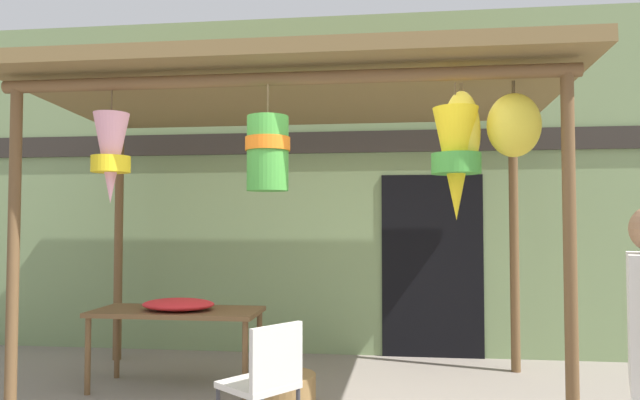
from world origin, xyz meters
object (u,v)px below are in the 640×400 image
Objects in this scene: wicker_basket_by_table at (285,392)px; flower_heap_on_table at (180,304)px; display_table at (177,318)px; folding_chair at (266,377)px.

flower_heap_on_table is at bearing 158.34° from wicker_basket_by_table.
display_table reaches higher than wicker_basket_by_table.
flower_heap_on_table is 1.71m from folding_chair.
folding_chair is (1.06, -1.32, -0.25)m from flower_heap_on_table.
display_table is 1.76m from folding_chair.
display_table is 0.14m from flower_heap_on_table.
folding_chair reaches higher than wicker_basket_by_table.
display_table is 2.31× the size of flower_heap_on_table.
folding_chair is at bearing -51.05° from display_table.
display_table is 1.76× the size of folding_chair.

